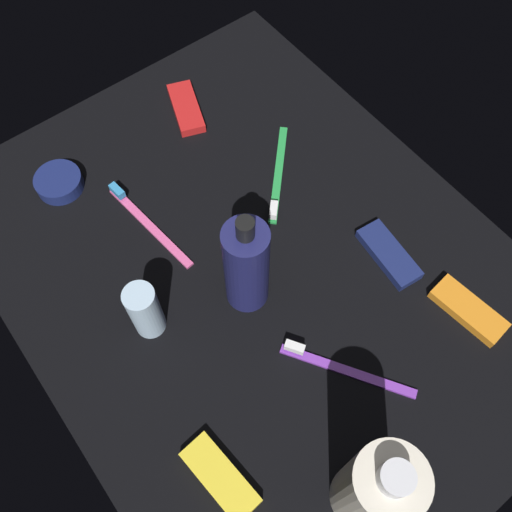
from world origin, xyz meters
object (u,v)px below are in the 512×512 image
lotion_bottle (246,266)px  snack_bar_orange (468,310)px  snack_bar_navy (389,254)px  toothbrush_pink (145,220)px  toothbrush_purple (341,366)px  toothbrush_green (278,178)px  snack_bar_yellow (220,477)px  snack_bar_red (186,108)px  deodorant_stick (145,311)px  cream_tin_left (59,182)px  bodywash_bottle (375,489)px

lotion_bottle → snack_bar_orange: size_ratio=1.81×
snack_bar_navy → toothbrush_pink: bearing=49.6°
toothbrush_purple → snack_bar_navy: bearing=-63.5°
toothbrush_green → toothbrush_purple: size_ratio=0.87×
snack_bar_orange → snack_bar_navy: bearing=5.0°
snack_bar_orange → snack_bar_yellow: size_ratio=1.00×
snack_bar_navy → snack_bar_red: same height
snack_bar_yellow → toothbrush_pink: bearing=-23.7°
deodorant_stick → snack_bar_navy: (-11.92, -32.26, -4.13)cm
snack_bar_yellow → cream_tin_left: 48.85cm
lotion_bottle → cream_tin_left: lotion_bottle is taller
lotion_bottle → bodywash_bottle: 29.20cm
snack_bar_navy → cream_tin_left: 49.99cm
snack_bar_navy → snack_bar_yellow: bearing=110.9°
bodywash_bottle → cream_tin_left: (60.18, 6.58, -7.94)cm
deodorant_stick → snack_bar_red: (27.98, -24.83, -4.13)cm
toothbrush_green → cream_tin_left: bearing=54.4°
deodorant_stick → snack_bar_yellow: 22.07cm
snack_bar_navy → cream_tin_left: size_ratio=1.47×
toothbrush_green → toothbrush_pink: 20.97cm
lotion_bottle → snack_bar_yellow: lotion_bottle is taller
toothbrush_green → snack_bar_navy: bearing=-168.2°
toothbrush_green → snack_bar_orange: bearing=-168.3°
snack_bar_orange → snack_bar_red: 53.54cm
lotion_bottle → snack_bar_navy: bearing=-111.9°
toothbrush_green → toothbrush_pink: size_ratio=0.76×
toothbrush_green → lotion_bottle: bearing=129.0°
snack_bar_navy → bodywash_bottle: bearing=137.0°
cream_tin_left → snack_bar_orange: bearing=-147.1°
toothbrush_pink → snack_bar_red: (14.01, -16.85, 0.14)cm
bodywash_bottle → snack_bar_navy: (20.99, -24.45, -8.29)cm
bodywash_bottle → snack_bar_red: 63.77cm
toothbrush_purple → snack_bar_yellow: bearing=94.0°
bodywash_bottle → toothbrush_pink: bearing=-0.2°
toothbrush_green → bodywash_bottle: bearing=153.6°
deodorant_stick → toothbrush_green: bearing=-74.1°
bodywash_bottle → toothbrush_green: (40.93, -20.28, -8.43)cm
snack_bar_navy → snack_bar_orange: (-12.70, -2.58, 0.00)cm
toothbrush_green → snack_bar_yellow: toothbrush_green is taller
snack_bar_navy → snack_bar_red: 40.58cm
snack_bar_red → cream_tin_left: 23.62cm
snack_bar_orange → cream_tin_left: (51.88, 33.62, 0.34)cm
toothbrush_pink → bodywash_bottle: bearing=179.8°
deodorant_stick → cream_tin_left: deodorant_stick is taller
bodywash_bottle → snack_bar_orange: 29.47cm
toothbrush_pink → snack_bar_red: toothbrush_pink is taller
lotion_bottle → cream_tin_left: bearing=20.5°
snack_bar_orange → cream_tin_left: bearing=26.4°
lotion_bottle → cream_tin_left: size_ratio=2.66×
cream_tin_left → snack_bar_yellow: bearing=173.9°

